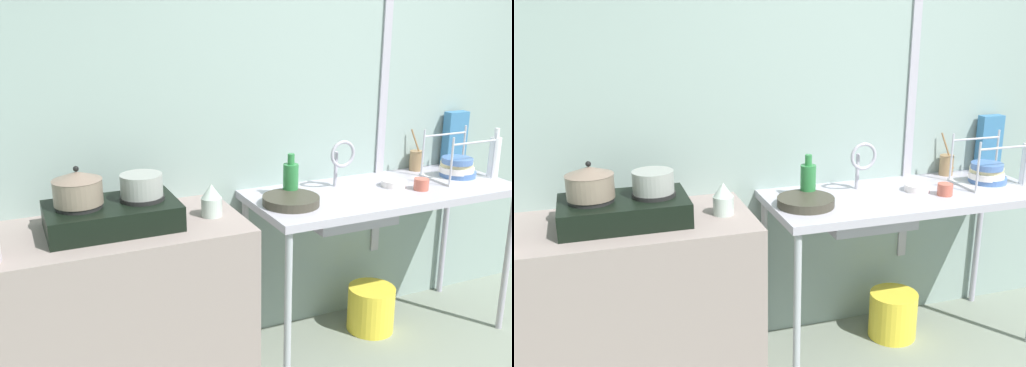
{
  "view_description": "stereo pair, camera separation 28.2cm",
  "coord_description": "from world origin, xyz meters",
  "views": [
    {
      "loc": [
        -1.83,
        -1.16,
        1.8
      ],
      "look_at": [
        -0.73,
        1.31,
        0.99
      ],
      "focal_mm": 41.29,
      "sensor_mm": 36.0,
      "label": 1
    },
    {
      "loc": [
        -1.56,
        -1.26,
        1.8
      ],
      "look_at": [
        -0.73,
        1.31,
        0.99
      ],
      "focal_mm": 41.29,
      "sensor_mm": 36.0,
      "label": 2
    }
  ],
  "objects": [
    {
      "name": "counter_sink",
      "position": [
        0.02,
        1.31,
        0.8
      ],
      "size": [
        1.47,
        0.59,
        0.87
      ],
      "color": "#AEA8B8",
      "rests_on": "ground"
    },
    {
      "name": "cup_by_rack",
      "position": [
        0.19,
        1.22,
        0.9
      ],
      "size": [
        0.08,
        0.08,
        0.06
      ],
      "primitive_type": "cylinder",
      "color": "#BB5949",
      "rests_on": "counter_sink"
    },
    {
      "name": "pot_on_left_burner",
      "position": [
        -1.55,
        1.31,
        1.07
      ],
      "size": [
        0.21,
        0.21,
        0.17
      ],
      "color": "#7D6D5C",
      "rests_on": "stove"
    },
    {
      "name": "frying_pan",
      "position": [
        -0.56,
        1.28,
        0.89
      ],
      "size": [
        0.28,
        0.28,
        0.04
      ],
      "primitive_type": "cylinder",
      "color": "#3A372C",
      "rests_on": "counter_sink"
    },
    {
      "name": "cereal_box",
      "position": [
        0.71,
        1.56,
        1.03
      ],
      "size": [
        0.14,
        0.07,
        0.33
      ],
      "primitive_type": "cube",
      "rotation": [
        0.0,
        0.0,
        -0.01
      ],
      "color": "teal",
      "rests_on": "counter_sink"
    },
    {
      "name": "stove",
      "position": [
        -1.42,
        1.31,
        0.93
      ],
      "size": [
        0.57,
        0.35,
        0.13
      ],
      "color": "black",
      "rests_on": "counter_concrete"
    },
    {
      "name": "percolator",
      "position": [
        -0.97,
        1.28,
        0.94
      ],
      "size": [
        0.1,
        0.1,
        0.15
      ],
      "color": "#B8C8BE",
      "rests_on": "counter_concrete"
    },
    {
      "name": "sink_basin",
      "position": [
        -0.22,
        1.29,
        0.79
      ],
      "size": [
        0.45,
        0.28,
        0.14
      ],
      "primitive_type": "cube",
      "color": "#AEA8B8",
      "rests_on": "counter_sink"
    },
    {
      "name": "dish_rack",
      "position": [
        0.52,
        1.32,
        0.92
      ],
      "size": [
        0.32,
        0.25,
        0.27
      ],
      "color": "#B4B4C1",
      "rests_on": "counter_sink"
    },
    {
      "name": "small_bowl_on_drainboard",
      "position": [
        0.1,
        1.33,
        0.88
      ],
      "size": [
        0.13,
        0.13,
        0.04
      ],
      "primitive_type": "cylinder",
      "color": "white",
      "rests_on": "counter_sink"
    },
    {
      "name": "utensil_jar",
      "position": [
        0.42,
        1.55,
        0.93
      ],
      "size": [
        0.08,
        0.08,
        0.25
      ],
      "color": "#9D7952",
      "rests_on": "counter_sink"
    },
    {
      "name": "bottle_by_sink",
      "position": [
        -0.5,
        1.39,
        0.96
      ],
      "size": [
        0.08,
        0.08,
        0.23
      ],
      "color": "#2C793D",
      "rests_on": "counter_sink"
    },
    {
      "name": "bucket_on_floor",
      "position": [
        0.02,
        1.35,
        0.13
      ],
      "size": [
        0.27,
        0.27,
        0.26
      ],
      "primitive_type": "cylinder",
      "color": "yellow",
      "rests_on": "ground"
    },
    {
      "name": "wall_back",
      "position": [
        0.0,
        1.66,
        1.23
      ],
      "size": [
        5.12,
        0.1,
        2.46
      ],
      "primitive_type": "cube",
      "color": "#8EA39D",
      "rests_on": "ground"
    },
    {
      "name": "faucet",
      "position": [
        -0.19,
        1.41,
        1.04
      ],
      "size": [
        0.15,
        0.08,
        0.27
      ],
      "color": "#AEA8B8",
      "rests_on": "counter_sink"
    },
    {
      "name": "wall_metal_strip",
      "position": [
        0.2,
        1.6,
        1.36
      ],
      "size": [
        0.05,
        0.01,
        1.97
      ],
      "primitive_type": "cube",
      "color": "#AEA8B8"
    },
    {
      "name": "counter_concrete",
      "position": [
        -1.46,
        1.31,
        0.43
      ],
      "size": [
        1.26,
        0.59,
        0.87
      ],
      "primitive_type": "cube",
      "color": "gray",
      "rests_on": "ground"
    },
    {
      "name": "pot_on_right_burner",
      "position": [
        -1.28,
        1.31,
        1.05
      ],
      "size": [
        0.19,
        0.19,
        0.1
      ],
      "color": "gray",
      "rests_on": "stove"
    }
  ]
}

